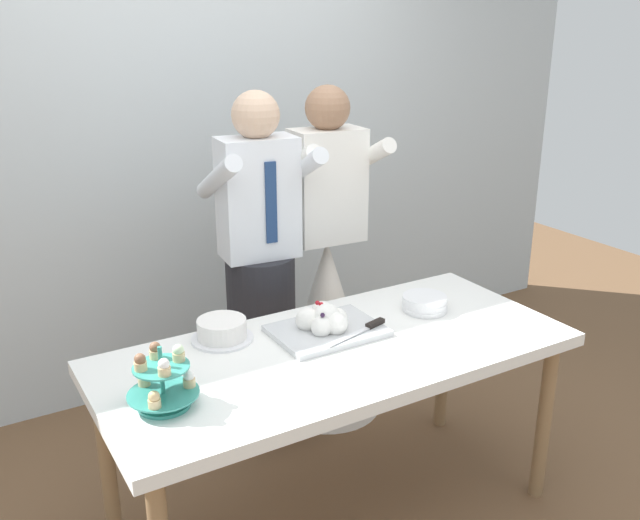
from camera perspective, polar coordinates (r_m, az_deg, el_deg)
The scene contains 9 objects.
ground_plane at distance 3.07m, azimuth 1.29°, elevation -20.16°, with size 8.00×8.00×0.00m, color brown.
rear_wall at distance 3.73m, azimuth -10.82°, elevation 11.26°, with size 5.20×0.10×2.90m, color silver.
dessert_table at distance 2.68m, azimuth 1.40°, elevation -8.53°, with size 1.80×0.80×0.78m.
cupcake_stand at distance 2.29m, azimuth -12.77°, elevation -9.73°, with size 0.23×0.23×0.21m.
main_cake_tray at distance 2.74m, azimuth 0.49°, elevation -5.22°, with size 0.43×0.31×0.13m.
plate_stack at distance 2.98m, azimuth 8.54°, elevation -3.52°, with size 0.19×0.19×0.07m.
round_cake at distance 2.71m, azimuth -8.02°, elevation -5.71°, with size 0.24×0.24×0.08m.
person_groom at distance 3.25m, azimuth -4.84°, elevation -2.52°, with size 0.50×0.53×1.66m.
person_bride at distance 3.52m, azimuth 0.57°, elevation -3.59°, with size 0.56×0.56×1.66m.
Camera 1 is at (-1.27, -2.00, 1.96)m, focal length 39.17 mm.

